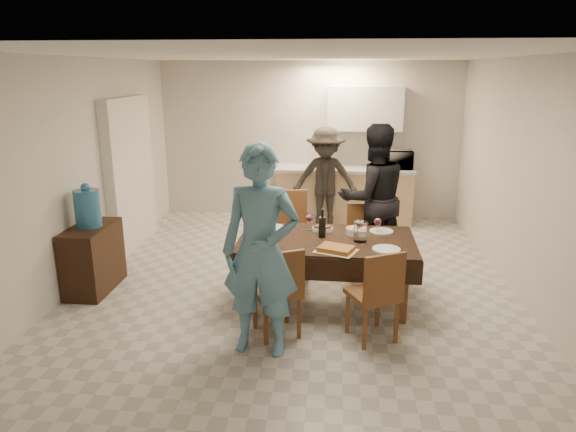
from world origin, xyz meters
name	(u,v)px	position (x,y,z in m)	size (l,w,h in m)	color
floor	(294,283)	(0.00, 0.00, 0.00)	(5.00, 6.00, 0.02)	#BBBAB5
ceiling	(295,55)	(0.00, 0.00, 2.60)	(5.00, 6.00, 0.02)	white
wall_back	(309,141)	(0.00, 3.00, 1.30)	(5.00, 0.02, 2.60)	beige
wall_front	(252,282)	(0.00, -3.00, 1.30)	(5.00, 0.02, 2.60)	beige
wall_left	(82,172)	(-2.50, 0.00, 1.30)	(0.02, 6.00, 2.60)	beige
wall_right	(525,180)	(2.50, 0.00, 1.30)	(0.02, 6.00, 2.60)	beige
stub_partition	(130,173)	(-2.42, 1.20, 1.05)	(0.15, 1.40, 2.10)	silver
kitchen_base_cabinet	(344,196)	(0.60, 2.68, 0.43)	(2.20, 0.60, 0.86)	tan
kitchen_worktop	(344,169)	(0.60, 2.68, 0.89)	(2.24, 0.64, 0.05)	#B8B8B3
upper_cabinet	(365,109)	(0.90, 2.82, 1.85)	(1.20, 0.34, 0.70)	silver
dining_table	(326,242)	(0.38, -0.47, 0.69)	(1.87, 1.11, 0.72)	black
chair_near_left	(275,284)	(-0.07, -1.31, 0.55)	(0.54, 0.56, 0.48)	brown
chair_near_right	(374,288)	(0.83, -1.31, 0.55)	(0.55, 0.57, 0.49)	brown
chair_far_left	(290,228)	(-0.07, 0.18, 0.63)	(0.55, 0.56, 0.55)	brown
chair_far_right	(365,237)	(0.83, 0.20, 0.54)	(0.44, 0.44, 0.48)	brown
console	(93,258)	(-2.28, -0.39, 0.38)	(0.41, 0.82, 0.76)	black
water_jug	(88,208)	(-2.28, -0.39, 0.97)	(0.28, 0.28, 0.42)	teal
wine_bottle	(322,223)	(0.33, -0.42, 0.88)	(0.08, 0.08, 0.31)	black
water_pitcher	(360,232)	(0.73, -0.52, 0.83)	(0.14, 0.14, 0.21)	white
savoury_tart	(336,249)	(0.48, -0.85, 0.75)	(0.39, 0.29, 0.05)	#A87631
salad_bowl	(355,231)	(0.68, -0.29, 0.76)	(0.19, 0.19, 0.07)	white
mushroom_dish	(323,229)	(0.33, -0.19, 0.74)	(0.21, 0.21, 0.04)	white
wine_glass_a	(272,236)	(-0.17, -0.72, 0.82)	(0.09, 0.09, 0.20)	white
wine_glass_b	(378,225)	(0.93, -0.22, 0.81)	(0.08, 0.08, 0.17)	white
wine_glass_c	(309,221)	(0.18, -0.17, 0.82)	(0.09, 0.09, 0.20)	white
plate_near_left	(267,246)	(-0.22, -0.77, 0.73)	(0.23, 0.23, 0.01)	white
plate_near_right	(386,249)	(0.98, -0.77, 0.73)	(0.28, 0.28, 0.02)	white
plate_far_left	(274,228)	(-0.22, -0.17, 0.73)	(0.28, 0.28, 0.02)	white
plate_far_right	(381,231)	(0.98, -0.17, 0.73)	(0.26, 0.26, 0.02)	white
microwave	(396,159)	(1.42, 2.68, 1.06)	(0.53, 0.36, 0.29)	silver
person_near	(261,251)	(-0.17, -1.52, 0.94)	(0.69, 0.45, 1.88)	#578EAE
person_far	(373,198)	(0.93, 0.58, 0.92)	(0.89, 0.70, 1.84)	black
person_kitchen	(325,179)	(0.30, 2.23, 0.81)	(1.04, 0.60, 1.61)	black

